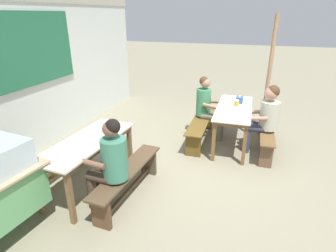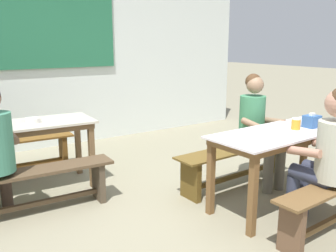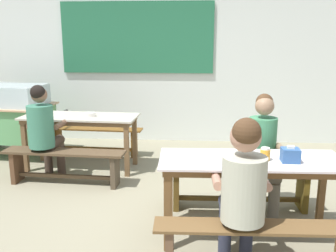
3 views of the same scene
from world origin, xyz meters
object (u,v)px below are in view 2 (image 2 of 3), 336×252
at_px(tissue_box, 312,121).
at_px(soup_bowl, 32,120).
at_px(dining_table_near, 285,139).
at_px(bench_near_back, 237,161).
at_px(person_near_front, 330,150).
at_px(condiment_jar, 296,124).
at_px(person_right_near_table, 257,124).
at_px(bench_far_front, 32,185).
at_px(dining_table_far, 17,132).
at_px(bench_far_back, 12,153).

xyz_separation_m(tissue_box, soup_bowl, (-2.26, 1.78, -0.03)).
bearing_deg(dining_table_near, bench_near_back, 91.92).
xyz_separation_m(bench_near_back, tissue_box, (0.34, -0.67, 0.54)).
distance_m(person_near_front, condiment_jar, 0.59).
bearing_deg(condiment_jar, person_right_near_table, 81.53).
height_order(bench_far_front, bench_near_back, same).
xyz_separation_m(dining_table_near, person_near_front, (-0.14, -0.56, 0.05)).
xyz_separation_m(person_near_front, tissue_box, (0.46, 0.50, 0.09)).
height_order(tissue_box, condiment_jar, tissue_box).
xyz_separation_m(bench_near_back, person_right_near_table, (0.21, -0.08, 0.41)).
xyz_separation_m(dining_table_far, condiment_jar, (2.21, -1.79, 0.14)).
distance_m(condiment_jar, soup_bowl, 2.70).
bearing_deg(dining_table_near, person_near_front, -104.49).
relative_size(bench_far_front, soup_bowl, 9.66).
bearing_deg(person_right_near_table, bench_near_back, 160.16).
distance_m(bench_far_back, condiment_jar, 3.29).
xyz_separation_m(dining_table_far, bench_near_back, (2.08, -1.15, -0.39)).
bearing_deg(condiment_jar, dining_table_far, 140.93).
bearing_deg(person_right_near_table, bench_far_front, 165.17).
xyz_separation_m(bench_far_front, condiment_jar, (2.24, -1.18, 0.52)).
bearing_deg(soup_bowl, dining_table_far, 163.45).
bearing_deg(dining_table_far, bench_far_back, 86.97).
bearing_deg(bench_far_front, bench_far_back, 86.97).
bearing_deg(dining_table_near, condiment_jar, -14.91).
bearing_deg(person_near_front, tissue_box, 47.20).
xyz_separation_m(dining_table_far, tissue_box, (2.42, -1.82, 0.15)).
bearing_deg(dining_table_far, tissue_box, -37.05).
bearing_deg(bench_near_back, dining_table_near, -88.08).
relative_size(bench_far_back, soup_bowl, 9.34).
bearing_deg(dining_table_far, dining_table_near, -40.04).
relative_size(dining_table_far, person_near_front, 1.28).
bearing_deg(tissue_box, dining_table_near, 169.24).
height_order(dining_table_near, person_near_front, person_near_front).
bearing_deg(bench_near_back, dining_table_far, 151.03).
bearing_deg(bench_far_back, soup_bowl, -79.64).
bearing_deg(tissue_box, bench_near_back, 116.63).
distance_m(bench_near_back, tissue_box, 0.93).
height_order(bench_far_back, person_right_near_table, person_right_near_table).
xyz_separation_m(condiment_jar, soup_bowl, (-2.06, 1.75, -0.03)).
distance_m(bench_far_front, person_right_near_table, 2.44).
relative_size(dining_table_near, bench_far_front, 1.07).
bearing_deg(person_near_front, person_right_near_table, 72.83).
bearing_deg(tissue_box, condiment_jar, 171.48).
distance_m(dining_table_far, tissue_box, 3.03).
bearing_deg(condiment_jar, dining_table_near, 165.09).
height_order(bench_far_back, soup_bowl, soup_bowl).
xyz_separation_m(dining_table_near, bench_far_front, (-2.13, 1.15, -0.38)).
bearing_deg(bench_near_back, condiment_jar, -78.54).
relative_size(bench_far_front, person_right_near_table, 1.23).
distance_m(dining_table_near, person_near_front, 0.58).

